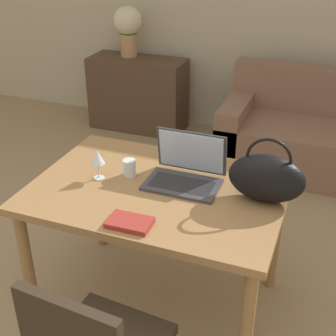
# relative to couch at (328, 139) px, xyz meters

# --- Properties ---
(dining_table) EXTENTS (1.24, 0.88, 0.77)m
(dining_table) POSITION_rel_couch_xyz_m (-0.75, -2.01, 0.39)
(dining_table) COLOR olive
(dining_table) RESTS_ON ground_plane
(couch) EXTENTS (1.78, 0.82, 0.82)m
(couch) POSITION_rel_couch_xyz_m (0.00, 0.00, 0.00)
(couch) COLOR #7F5B4C
(couch) RESTS_ON ground_plane
(sideboard) EXTENTS (0.96, 0.40, 0.73)m
(sideboard) POSITION_rel_couch_xyz_m (-1.89, 0.27, 0.08)
(sideboard) COLOR #4C3828
(sideboard) RESTS_ON ground_plane
(laptop) EXTENTS (0.37, 0.28, 0.24)m
(laptop) POSITION_rel_couch_xyz_m (-0.64, -1.89, 0.55)
(laptop) COLOR #38383D
(laptop) RESTS_ON dining_table
(drinking_glass) EXTENTS (0.07, 0.07, 0.09)m
(drinking_glass) POSITION_rel_couch_xyz_m (-0.93, -1.95, 0.53)
(drinking_glass) COLOR silver
(drinking_glass) RESTS_ON dining_table
(wine_glass) EXTENTS (0.07, 0.07, 0.16)m
(wine_glass) POSITION_rel_couch_xyz_m (-1.06, -2.03, 0.60)
(wine_glass) COLOR silver
(wine_glass) RESTS_ON dining_table
(handbag) EXTENTS (0.36, 0.18, 0.32)m
(handbag) POSITION_rel_couch_xyz_m (-0.23, -1.93, 0.61)
(handbag) COLOR black
(handbag) RESTS_ON dining_table
(flower_vase) EXTENTS (0.28, 0.28, 0.48)m
(flower_vase) POSITION_rel_couch_xyz_m (-2.00, 0.33, 0.73)
(flower_vase) COLOR tan
(flower_vase) RESTS_ON sideboard
(book) EXTENTS (0.20, 0.13, 0.02)m
(book) POSITION_rel_couch_xyz_m (-0.74, -2.35, 0.50)
(book) COLOR maroon
(book) RESTS_ON dining_table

